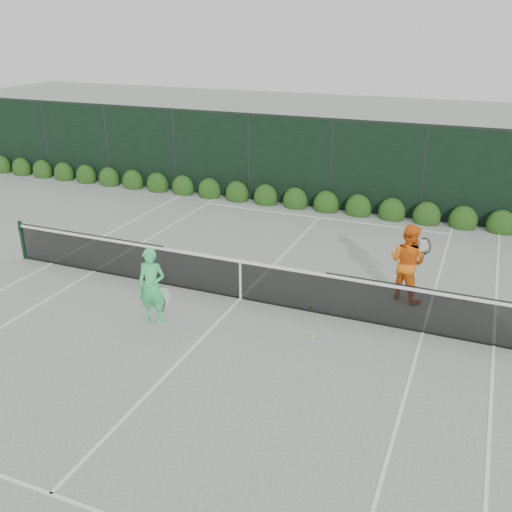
% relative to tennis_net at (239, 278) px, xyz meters
% --- Properties ---
extents(ground, '(80.00, 80.00, 0.00)m').
position_rel_tennis_net_xyz_m(ground, '(0.02, 0.00, -0.53)').
color(ground, gray).
rests_on(ground, ground).
extents(tennis_net, '(12.90, 0.10, 1.07)m').
position_rel_tennis_net_xyz_m(tennis_net, '(0.00, 0.00, 0.00)').
color(tennis_net, '#113322').
rests_on(tennis_net, ground).
extents(player_woman, '(0.67, 0.48, 1.66)m').
position_rel_tennis_net_xyz_m(player_woman, '(-1.25, -1.69, 0.30)').
color(player_woman, '#3FD771').
rests_on(player_woman, ground).
extents(player_man, '(1.08, 0.97, 1.81)m').
position_rel_tennis_net_xyz_m(player_man, '(3.52, 1.47, 0.38)').
color(player_man, orange).
rests_on(player_man, ground).
extents(court_lines, '(11.03, 23.83, 0.01)m').
position_rel_tennis_net_xyz_m(court_lines, '(0.02, 0.00, -0.53)').
color(court_lines, white).
rests_on(court_lines, ground).
extents(windscreen_fence, '(32.00, 21.07, 3.06)m').
position_rel_tennis_net_xyz_m(windscreen_fence, '(0.02, -2.71, 0.98)').
color(windscreen_fence, black).
rests_on(windscreen_fence, ground).
extents(hedge_row, '(31.66, 0.65, 0.94)m').
position_rel_tennis_net_xyz_m(hedge_row, '(0.02, 7.15, -0.30)').
color(hedge_row, '#13390F').
rests_on(hedge_row, ground).
extents(tennis_balls, '(4.91, 2.01, 0.07)m').
position_rel_tennis_net_xyz_m(tennis_balls, '(-0.61, 0.09, -0.50)').
color(tennis_balls, '#C1EA34').
rests_on(tennis_balls, ground).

